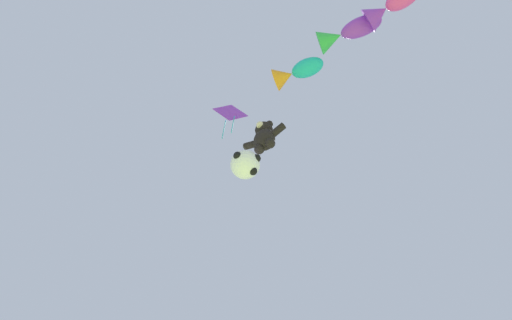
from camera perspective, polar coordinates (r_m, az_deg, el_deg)
The scene contains 6 objects.
teddy_bear_kite at distance 13.89m, azimuth 1.18°, elevation 3.36°, with size 1.68×0.74×1.71m.
soccer_ball_kite at distance 12.67m, azimuth -1.52°, elevation -0.63°, with size 1.05×1.04×0.96m.
fish_kite_teal at distance 15.57m, azimuth 5.67°, elevation 12.35°, with size 2.02×1.11×0.89m.
fish_kite_violet at distance 15.89m, azimuth 12.68°, elevation 17.29°, with size 2.48×1.21×0.90m.
fish_kite_magenta at distance 15.83m, azimuth 18.61°, elevation 20.17°, with size 2.12×1.01×0.95m.
diamond_kite at distance 16.67m, azimuth -3.71°, elevation 6.59°, with size 1.10×1.08×2.95m.
Camera 1 is at (2.44, 0.54, 1.61)m, focal length 28.00 mm.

